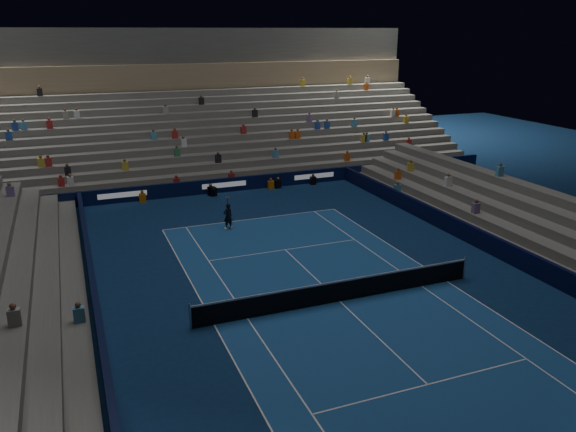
{
  "coord_description": "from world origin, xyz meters",
  "views": [
    {
      "loc": [
        -10.02,
        -19.4,
        10.97
      ],
      "look_at": [
        0.0,
        6.0,
        2.0
      ],
      "focal_mm": 35.29,
      "sensor_mm": 36.0,
      "label": 1
    }
  ],
  "objects": [
    {
      "name": "grandstand_east",
      "position": [
        13.17,
        0.0,
        0.92
      ],
      "size": [
        5.0,
        37.0,
        2.5
      ],
      "color": "slate",
      "rests_on": "ground"
    },
    {
      "name": "court_surface",
      "position": [
        0.0,
        0.0,
        0.01
      ],
      "size": [
        10.97,
        23.77,
        0.01
      ],
      "primitive_type": "cube",
      "color": "navy",
      "rests_on": "ground"
    },
    {
      "name": "grandstand_main",
      "position": [
        0.0,
        27.9,
        3.38
      ],
      "size": [
        44.0,
        15.2,
        11.2
      ],
      "color": "slate",
      "rests_on": "ground"
    },
    {
      "name": "broadcast_camera",
      "position": [
        -0.97,
        17.83,
        0.31
      ],
      "size": [
        0.52,
        0.93,
        0.59
      ],
      "color": "black",
      "rests_on": "ground"
    },
    {
      "name": "ground",
      "position": [
        0.0,
        0.0,
        0.0
      ],
      "size": [
        90.0,
        90.0,
        0.0
      ],
      "primitive_type": "plane",
      "color": "#0C2248",
      "rests_on": "ground"
    },
    {
      "name": "sponsor_barrier_far",
      "position": [
        0.0,
        18.5,
        0.5
      ],
      "size": [
        44.0,
        0.25,
        1.0
      ],
      "primitive_type": "cube",
      "color": "black",
      "rests_on": "ground"
    },
    {
      "name": "tennis_net",
      "position": [
        0.0,
        0.0,
        0.5
      ],
      "size": [
        12.9,
        0.1,
        1.1
      ],
      "color": "#B2B2B7",
      "rests_on": "ground"
    },
    {
      "name": "tennis_player",
      "position": [
        -1.87,
        10.71,
        0.77
      ],
      "size": [
        0.63,
        0.48,
        1.54
      ],
      "primitive_type": "imported",
      "rotation": [
        0.0,
        0.0,
        3.36
      ],
      "color": "black",
      "rests_on": "ground"
    },
    {
      "name": "sponsor_barrier_east",
      "position": [
        9.7,
        0.0,
        0.5
      ],
      "size": [
        0.25,
        37.0,
        1.0
      ],
      "primitive_type": "cube",
      "color": "black",
      "rests_on": "ground"
    },
    {
      "name": "sponsor_barrier_west",
      "position": [
        -9.7,
        0.0,
        0.5
      ],
      "size": [
        0.25,
        37.0,
        1.0
      ],
      "primitive_type": "cube",
      "color": "black",
      "rests_on": "ground"
    }
  ]
}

